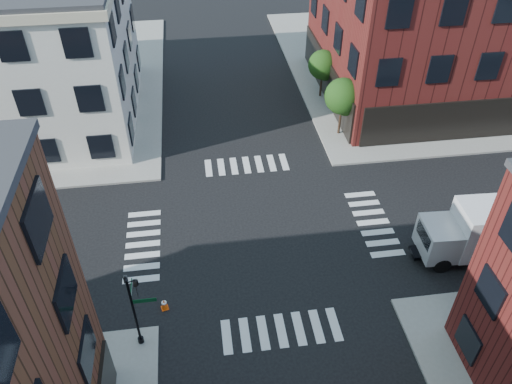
% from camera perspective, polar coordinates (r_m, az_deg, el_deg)
% --- Properties ---
extents(ground, '(120.00, 120.00, 0.00)m').
position_cam_1_polar(ground, '(30.11, 0.54, -4.71)').
color(ground, black).
rests_on(ground, ground).
extents(sidewalk_ne, '(30.00, 30.00, 0.15)m').
position_cam_1_polar(sidewalk_ne, '(53.13, 20.66, 13.68)').
color(sidewalk_ne, gray).
rests_on(sidewalk_ne, ground).
extents(building_ne, '(25.00, 16.00, 12.00)m').
position_cam_1_polar(building_ne, '(46.77, 24.35, 17.39)').
color(building_ne, '#4E1513').
rests_on(building_ne, ground).
extents(tree_near, '(2.69, 2.69, 4.49)m').
position_cam_1_polar(tree_near, '(37.66, 9.97, 10.53)').
color(tree_near, black).
rests_on(tree_near, ground).
extents(tree_far, '(2.43, 2.43, 4.07)m').
position_cam_1_polar(tree_far, '(42.91, 7.72, 14.05)').
color(tree_far, black).
rests_on(tree_far, ground).
extents(signal_pole, '(1.29, 1.24, 4.60)m').
position_cam_1_polar(signal_pole, '(23.57, -13.72, -12.31)').
color(signal_pole, black).
rests_on(signal_pole, ground).
extents(box_truck, '(7.91, 2.71, 3.54)m').
position_cam_1_polar(box_truck, '(30.55, 25.47, -4.01)').
color(box_truck, silver).
rests_on(box_truck, ground).
extents(traffic_cone, '(0.45, 0.45, 0.68)m').
position_cam_1_polar(traffic_cone, '(26.55, -10.45, -12.49)').
color(traffic_cone, '#F24E0A').
rests_on(traffic_cone, ground).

